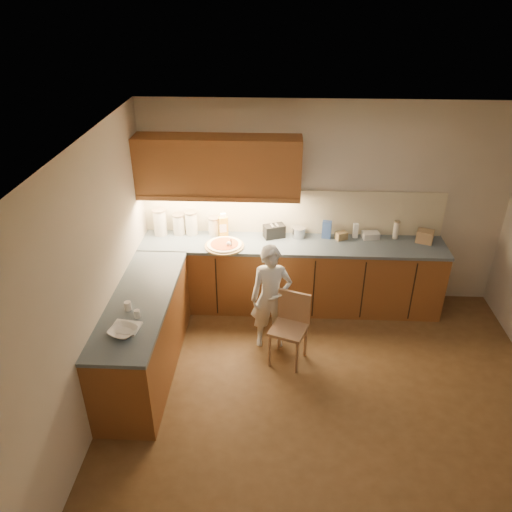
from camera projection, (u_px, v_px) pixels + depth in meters
The scene contains 24 objects.
room at pixel (342, 257), 4.29m from camera, with size 4.54×4.50×2.62m.
l_counter at pixel (246, 293), 6.01m from camera, with size 3.77×2.62×0.92m.
backsplash at pixel (293, 212), 6.26m from camera, with size 3.75×0.02×0.58m, color beige.
upper_cabinets at pixel (218, 166), 5.85m from camera, with size 1.95×0.36×0.73m.
pizza_on_board at pixel (225, 245), 6.05m from camera, with size 0.48×0.48×0.19m.
child at pixel (271, 298), 5.60m from camera, with size 0.47×0.31×1.28m, color silver.
wooden_chair at pixel (291, 323), 5.46m from camera, with size 0.47×0.47×0.82m.
mixing_bowl at pixel (123, 332), 4.56m from camera, with size 0.25×0.25×0.06m, color white.
canister_a at pixel (160, 222), 6.27m from camera, with size 0.17×0.17×0.35m.
canister_b at pixel (179, 224), 6.30m from camera, with size 0.16×0.16×0.28m.
canister_c at pixel (191, 223), 6.30m from camera, with size 0.16×0.16×0.31m.
canister_d at pixel (214, 226), 6.29m from camera, with size 0.15×0.15×0.24m.
oil_jug at pixel (223, 226), 6.23m from camera, with size 0.12×0.10×0.32m.
toaster at pixel (274, 231), 6.25m from camera, with size 0.29×0.23×0.17m.
steel_pot at pixel (299, 232), 6.26m from camera, with size 0.17×0.17×0.13m.
blue_box at pixel (327, 229), 6.23m from camera, with size 0.11×0.08×0.22m, color #3757A6.
card_box_a at pixel (341, 236), 6.22m from camera, with size 0.14×0.10×0.10m, color #A48758.
white_bottle at pixel (355, 231), 6.25m from camera, with size 0.06×0.06×0.18m, color white.
flat_pack at pixel (371, 235), 6.25m from camera, with size 0.20×0.14×0.08m, color silver.
tall_jar at pixel (396, 230), 6.21m from camera, with size 0.08×0.08×0.24m.
card_box_b at pixel (425, 236), 6.14m from camera, with size 0.20×0.15×0.15m, color tan.
dough_cloth at pixel (126, 327), 4.65m from camera, with size 0.26×0.20×0.02m, color white.
spice_jar_a at pixel (128, 306), 4.89m from camera, with size 0.07×0.07×0.09m, color white.
spice_jar_b at pixel (137, 314), 4.79m from camera, with size 0.06×0.06×0.08m, color silver.
Camera 1 is at (-0.56, -3.77, 3.78)m, focal length 35.00 mm.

